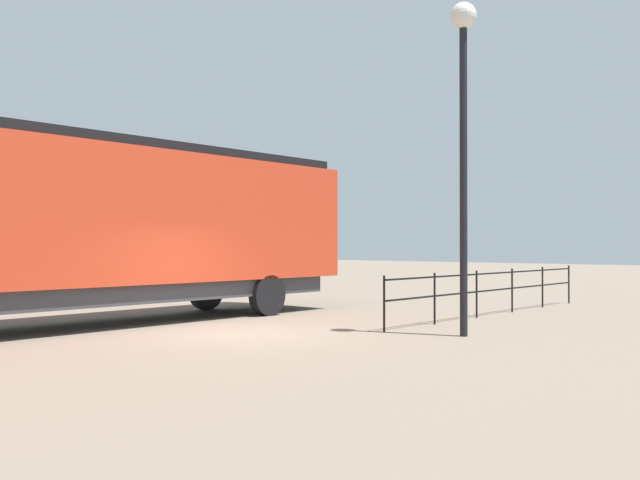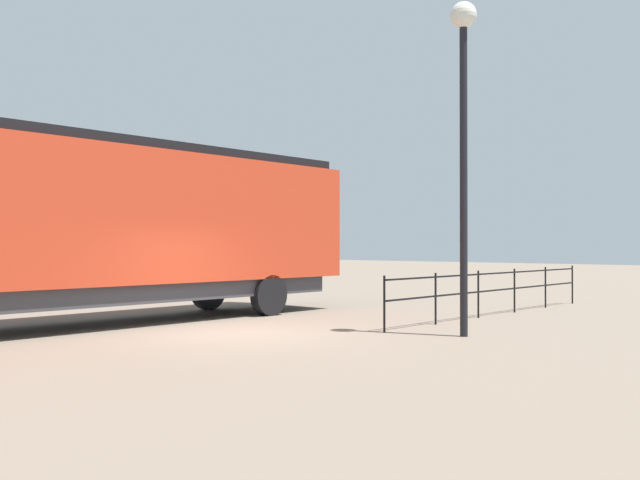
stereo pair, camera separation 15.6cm
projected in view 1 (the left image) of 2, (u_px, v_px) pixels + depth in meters
name	position (u px, v px, depth m)	size (l,w,h in m)	color
ground_plane	(240.00, 334.00, 14.84)	(120.00, 120.00, 0.00)	#756656
locomotive	(93.00, 222.00, 16.26)	(2.91, 15.36, 4.39)	red
lamp_post	(463.00, 97.00, 14.46)	(0.55, 0.55, 7.00)	black
platform_fence	(495.00, 285.00, 18.86)	(0.05, 10.23, 1.24)	black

